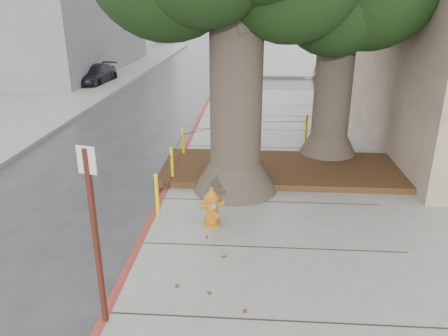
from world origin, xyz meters
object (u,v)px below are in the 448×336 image
object	(u,v)px
signpost	(95,229)
car_silver	(341,71)
car_dark	(95,75)
fire_hydrant	(212,207)

from	to	relation	value
signpost	car_silver	size ratio (longest dim) A/B	0.81
signpost	car_dark	bearing A→B (deg)	124.70
signpost	car_silver	distance (m)	22.90
car_silver	car_dark	bearing A→B (deg)	101.07
fire_hydrant	car_dark	bearing A→B (deg)	92.74
fire_hydrant	car_silver	size ratio (longest dim) A/B	0.26
car_silver	car_dark	xyz separation A→B (m)	(-14.14, -2.39, 0.00)
car_silver	car_dark	distance (m)	14.34
car_dark	fire_hydrant	bearing A→B (deg)	-59.12
fire_hydrant	signpost	bearing A→B (deg)	-136.97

